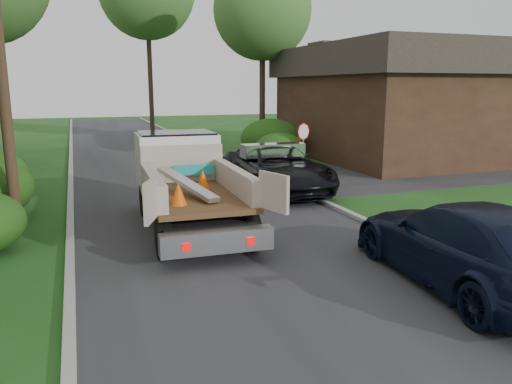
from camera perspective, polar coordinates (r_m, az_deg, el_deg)
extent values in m
plane|color=#1C4513|center=(11.38, 0.81, -8.27)|extent=(120.00, 120.00, 0.00)
cube|color=#28282B|center=(20.72, -9.03, 0.85)|extent=(8.00, 90.00, 0.02)
cube|color=#28282B|center=(25.00, 19.58, 2.20)|extent=(16.00, 7.00, 0.02)
cube|color=#9E9E99|center=(20.36, -20.42, 0.21)|extent=(0.20, 90.00, 0.12)
cube|color=#9E9E99|center=(21.83, 1.59, 1.71)|extent=(0.20, 90.00, 0.12)
cylinder|color=slate|center=(21.21, 5.37, 3.93)|extent=(0.06, 0.06, 2.00)
cylinder|color=#B20A0A|center=(21.08, 5.43, 6.89)|extent=(0.71, 0.32, 0.76)
cube|color=#352016|center=(29.32, 15.20, 8.23)|extent=(9.00, 12.00, 4.50)
cube|color=#332B26|center=(29.31, 15.53, 14.18)|extent=(9.72, 12.96, 1.60)
cube|color=#332B26|center=(29.36, 15.62, 15.74)|extent=(9.72, 1.80, 0.20)
ellipsoid|color=#15410F|center=(25.09, 2.71, 4.86)|extent=(2.60, 2.60, 1.70)
ellipsoid|color=#15410F|center=(28.09, 1.68, 6.15)|extent=(3.38, 3.38, 2.21)
cylinder|color=#2D2119|center=(32.04, 0.72, 12.49)|extent=(0.36, 0.36, 8.50)
sphere|color=#2E6123|center=(32.36, 0.74, 20.04)|extent=(6.00, 6.00, 6.00)
cylinder|color=#2D2119|center=(40.43, -12.04, 13.89)|extent=(0.36, 0.36, 11.00)
cylinder|color=black|center=(15.78, -12.47, -0.93)|extent=(0.37, 1.00, 0.99)
cylinder|color=black|center=(16.10, -5.07, -0.45)|extent=(0.37, 1.00, 0.99)
cylinder|color=black|center=(11.77, -10.48, -5.25)|extent=(0.37, 1.00, 0.99)
cylinder|color=black|center=(12.19, -0.70, -4.45)|extent=(0.37, 1.00, 0.99)
cube|color=black|center=(13.97, -7.45, -1.63)|extent=(2.43, 6.44, 0.26)
cube|color=white|center=(16.02, -9.05, 3.58)|extent=(2.48, 2.06, 1.70)
cube|color=black|center=(15.95, -9.12, 5.72)|extent=(2.31, 1.89, 0.60)
cube|color=#472D19|center=(13.14, -6.89, -0.61)|extent=(2.56, 4.03, 0.13)
cube|color=beige|center=(14.94, -8.40, 3.22)|extent=(2.42, 0.20, 1.10)
cube|color=beige|center=(12.90, -11.72, 0.74)|extent=(0.41, 3.74, 0.66)
cube|color=beige|center=(13.31, -2.29, 1.31)|extent=(0.41, 3.74, 0.66)
cube|color=silver|center=(11.03, -4.47, -5.65)|extent=(2.53, 0.48, 0.49)
cube|color=#B20505|center=(10.72, -7.95, -6.27)|extent=(0.18, 0.05, 0.18)
cube|color=#B20505|center=(11.03, -0.61, -5.62)|extent=(0.18, 0.05, 0.18)
cube|color=beige|center=(10.72, -11.90, -0.94)|extent=(0.45, 0.95, 0.88)
cube|color=beige|center=(11.31, 2.02, -0.01)|extent=(0.39, 0.97, 0.88)
cube|color=silver|center=(13.13, -7.96, 1.01)|extent=(1.09, 2.82, 0.51)
cone|color=#F2590A|center=(12.02, -8.85, -0.19)|extent=(0.41, 0.41, 0.55)
cone|color=#F2590A|center=(13.77, -6.11, 1.43)|extent=(0.41, 0.41, 0.55)
cube|color=#148C84|center=(14.74, -7.16, 2.53)|extent=(1.21, 0.15, 0.31)
imported|color=black|center=(19.16, 2.40, 2.72)|extent=(2.97, 6.30, 1.74)
imported|color=black|center=(10.82, 22.97, -5.52)|extent=(2.98, 6.15, 1.72)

